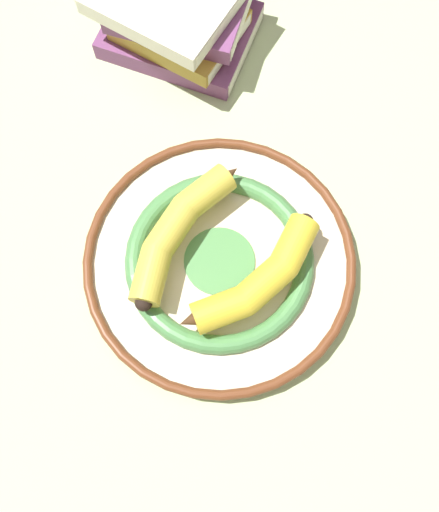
{
  "coord_description": "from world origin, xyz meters",
  "views": [
    {
      "loc": [
        0.1,
        -0.16,
        0.69
      ],
      "look_at": [
        -0.02,
        0.02,
        0.04
      ],
      "focal_mm": 42.0,
      "sensor_mm": 36.0,
      "label": 1
    }
  ],
  "objects": [
    {
      "name": "ground_plane",
      "position": [
        0.0,
        0.0,
        0.0
      ],
      "size": [
        2.8,
        2.8,
        0.0
      ],
      "primitive_type": "plane",
      "color": "#B2C693"
    },
    {
      "name": "decorative_bowl",
      "position": [
        -0.02,
        0.02,
        0.02
      ],
      "size": [
        0.32,
        0.32,
        0.03
      ],
      "color": "beige",
      "rests_on": "ground_plane"
    },
    {
      "name": "banana_a",
      "position": [
        -0.07,
        0.02,
        0.05
      ],
      "size": [
        0.06,
        0.21,
        0.04
      ],
      "rotation": [
        0.0,
        0.0,
        4.75
      ],
      "color": "gold",
      "rests_on": "decorative_bowl"
    },
    {
      "name": "banana_b",
      "position": [
        0.04,
        0.01,
        0.05
      ],
      "size": [
        0.09,
        0.2,
        0.04
      ],
      "rotation": [
        0.0,
        0.0,
        7.6
      ],
      "color": "yellow",
      "rests_on": "decorative_bowl"
    },
    {
      "name": "book_stack",
      "position": [
        -0.24,
        0.26,
        0.05
      ],
      "size": [
        0.22,
        0.18,
        0.1
      ],
      "rotation": [
        0.0,
        0.0,
        0.13
      ],
      "color": "#753D70",
      "rests_on": "ground_plane"
    }
  ]
}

